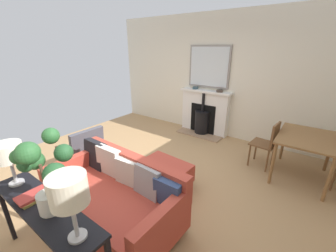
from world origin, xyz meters
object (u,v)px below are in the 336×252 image
object	(u,v)px
console_table	(45,215)
dining_chair_near_fireplace	(268,141)
sofa	(115,195)
table_lamp_far_end	(69,192)
mantel_bowl_far	(220,91)
dining_table	(306,142)
ottoman	(165,171)
armchair_accent	(84,147)
mantel_bowl_near	(195,88)
fireplace	(204,115)
potted_plant	(44,168)
table_lamp_near_end	(8,153)
book_stack	(33,196)

from	to	relation	value
console_table	dining_chair_near_fireplace	xyz separation A→B (m)	(-3.24, 1.25, -0.13)
sofa	table_lamp_far_end	world-z (taller)	table_lamp_far_end
mantel_bowl_far	dining_table	size ratio (longest dim) A/B	0.14
ottoman	armchair_accent	bearing A→B (deg)	-72.29
table_lamp_far_end	dining_chair_near_fireplace	world-z (taller)	table_lamp_far_end
console_table	mantel_bowl_near	bearing A→B (deg)	-169.80
ottoman	dining_chair_near_fireplace	size ratio (longest dim) A/B	0.93
mantel_bowl_near	ottoman	xyz separation A→B (m)	(2.34, 0.81, -0.90)
armchair_accent	dining_table	distance (m)	3.76
fireplace	table_lamp_far_end	distance (m)	4.25
dining_chair_near_fireplace	mantel_bowl_near	bearing A→B (deg)	-113.24
fireplace	dining_chair_near_fireplace	size ratio (longest dim) A/B	1.47
dining_table	dining_chair_near_fireplace	distance (m)	0.57
potted_plant	ottoman	bearing A→B (deg)	-177.22
console_table	table_lamp_far_end	world-z (taller)	table_lamp_far_end
table_lamp_near_end	potted_plant	world-z (taller)	potted_plant
table_lamp_far_end	dining_chair_near_fireplace	xyz separation A→B (m)	(-3.24, 0.69, -0.65)
fireplace	sofa	size ratio (longest dim) A/B	0.72
table_lamp_near_end	sofa	bearing A→B (deg)	145.26
armchair_accent	dining_table	world-z (taller)	armchair_accent
mantel_bowl_far	console_table	size ratio (longest dim) A/B	0.10
fireplace	ottoman	xyz separation A→B (m)	(2.32, 0.52, -0.25)
potted_plant	book_stack	distance (m)	0.53
mantel_bowl_far	dining_table	bearing A→B (deg)	65.92
mantel_bowl_near	table_lamp_near_end	world-z (taller)	table_lamp_near_end
dining_table	ottoman	bearing A→B (deg)	-49.10
sofa	armchair_accent	bearing A→B (deg)	-109.07
mantel_bowl_near	book_stack	size ratio (longest dim) A/B	0.54
book_stack	table_lamp_near_end	bearing A→B (deg)	-90.05
dining_table	table_lamp_near_end	bearing A→B (deg)	-36.01
table_lamp_near_end	table_lamp_far_end	world-z (taller)	table_lamp_far_end
fireplace	sofa	xyz separation A→B (m)	(3.27, 0.44, -0.13)
armchair_accent	dining_chair_near_fireplace	size ratio (longest dim) A/B	0.90
sofa	console_table	distance (m)	0.85
armchair_accent	console_table	xyz separation A→B (m)	(1.28, 1.40, 0.22)
table_lamp_near_end	dining_table	distance (m)	4.04
console_table	ottoman	bearing A→B (deg)	177.67
mantel_bowl_near	potted_plant	bearing A→B (deg)	12.37
mantel_bowl_far	book_stack	xyz separation A→B (m)	(4.09, -0.08, -0.35)
mantel_bowl_far	dining_table	xyz separation A→B (m)	(0.84, 1.89, -0.47)
fireplace	table_lamp_near_end	world-z (taller)	table_lamp_near_end
table_lamp_far_end	sofa	bearing A→B (deg)	-144.74
armchair_accent	table_lamp_near_end	xyz separation A→B (m)	(1.28, 0.84, 0.68)
potted_plant	book_stack	xyz separation A→B (m)	(0.03, -0.32, -0.42)
sofa	mantel_bowl_far	bearing A→B (deg)	-178.51
fireplace	table_lamp_far_end	xyz separation A→B (m)	(4.07, 1.01, 0.69)
armchair_accent	book_stack	world-z (taller)	book_stack
table_lamp_near_end	potted_plant	xyz separation A→B (m)	(-0.03, 0.71, 0.08)
mantel_bowl_far	console_table	distance (m)	4.12
armchair_accent	table_lamp_far_end	distance (m)	2.45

